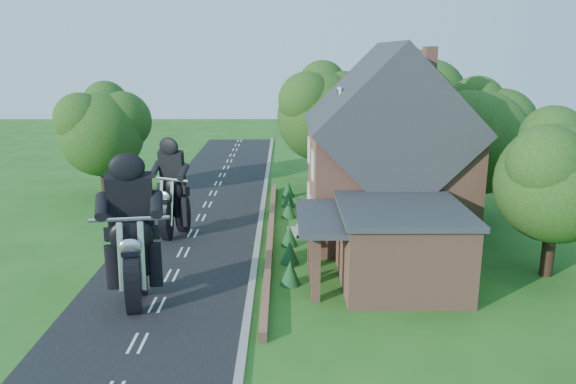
{
  "coord_description": "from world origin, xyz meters",
  "views": [
    {
      "loc": [
        5.06,
        -23.45,
        9.75
      ],
      "look_at": [
        5.23,
        4.23,
        2.8
      ],
      "focal_mm": 35.0,
      "sensor_mm": 36.0,
      "label": 1
    }
  ],
  "objects_px": {
    "motorcycle_follow": "(175,222)",
    "garden_wall": "(270,236)",
    "house": "(386,156)",
    "motorcycle_lead": "(136,283)",
    "annex": "(397,244)"
  },
  "relations": [
    {
      "from": "house",
      "to": "garden_wall",
      "type": "bearing_deg",
      "value": -170.83
    },
    {
      "from": "motorcycle_follow",
      "to": "garden_wall",
      "type": "bearing_deg",
      "value": -160.15
    },
    {
      "from": "house",
      "to": "motorcycle_lead",
      "type": "xyz_separation_m",
      "value": [
        -11.28,
        -8.98,
        -3.42
      ]
    },
    {
      "from": "garden_wall",
      "to": "house",
      "type": "xyz_separation_m",
      "value": [
        6.19,
        1.0,
        4.14
      ]
    },
    {
      "from": "garden_wall",
      "to": "house",
      "type": "height_order",
      "value": "house"
    },
    {
      "from": "annex",
      "to": "motorcycle_follow",
      "type": "relative_size",
      "value": 4.02
    },
    {
      "from": "annex",
      "to": "motorcycle_lead",
      "type": "distance_m",
      "value": 10.91
    },
    {
      "from": "motorcycle_lead",
      "to": "garden_wall",
      "type": "bearing_deg",
      "value": -131.26
    },
    {
      "from": "annex",
      "to": "house",
      "type": "bearing_deg",
      "value": 84.76
    },
    {
      "from": "garden_wall",
      "to": "motorcycle_follow",
      "type": "xyz_separation_m",
      "value": [
        -5.16,
        0.47,
        0.62
      ]
    },
    {
      "from": "motorcycle_lead",
      "to": "motorcycle_follow",
      "type": "xyz_separation_m",
      "value": [
        -0.08,
        8.45,
        -0.1
      ]
    },
    {
      "from": "house",
      "to": "motorcycle_lead",
      "type": "distance_m",
      "value": 14.81
    },
    {
      "from": "garden_wall",
      "to": "motorcycle_lead",
      "type": "relative_size",
      "value": 11.14
    },
    {
      "from": "garden_wall",
      "to": "annex",
      "type": "xyz_separation_m",
      "value": [
        5.57,
        -5.8,
        1.57
      ]
    },
    {
      "from": "house",
      "to": "motorcycle_follow",
      "type": "distance_m",
      "value": 11.9
    }
  ]
}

